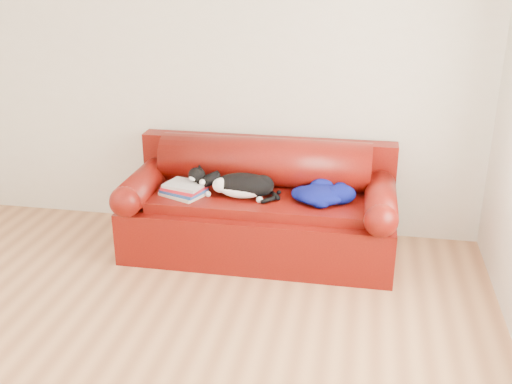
% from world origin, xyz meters
% --- Properties ---
extents(ground, '(4.50, 4.50, 0.00)m').
position_xyz_m(ground, '(0.00, 0.00, 0.00)').
color(ground, '#945E3B').
rests_on(ground, ground).
extents(room_shell, '(4.52, 4.02, 2.61)m').
position_xyz_m(room_shell, '(0.12, 0.02, 1.67)').
color(room_shell, beige).
rests_on(room_shell, ground).
extents(sofa_base, '(2.10, 0.90, 0.50)m').
position_xyz_m(sofa_base, '(0.48, 1.49, 0.24)').
color(sofa_base, '#420207').
rests_on(sofa_base, ground).
extents(sofa_back, '(2.10, 1.01, 0.88)m').
position_xyz_m(sofa_back, '(0.48, 1.74, 0.54)').
color(sofa_back, '#420207').
rests_on(sofa_back, ground).
extents(book_stack, '(0.39, 0.35, 0.10)m').
position_xyz_m(book_stack, '(-0.09, 1.36, 0.55)').
color(book_stack, beige).
rests_on(book_stack, sofa_base).
extents(cat, '(0.66, 0.29, 0.23)m').
position_xyz_m(cat, '(0.37, 1.41, 0.59)').
color(cat, black).
rests_on(cat, sofa_base).
extents(blanket, '(0.57, 0.47, 0.15)m').
position_xyz_m(blanket, '(0.98, 1.44, 0.56)').
color(blanket, '#06024E').
rests_on(blanket, sofa_base).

